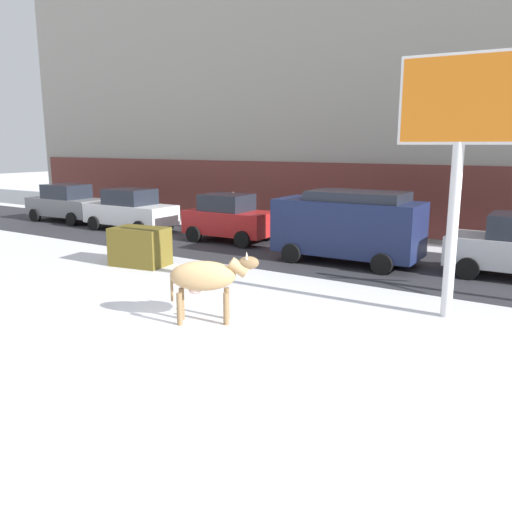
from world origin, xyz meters
TOP-DOWN VIEW (x-y plane):
  - ground_plane at (0.00, 0.00)m, footprint 120.00×120.00m
  - road_strip at (0.00, 7.94)m, footprint 60.00×5.60m
  - building_facade at (0.00, 15.40)m, footprint 44.00×6.10m
  - cow_tan at (-0.01, 0.44)m, footprint 1.80×1.41m
  - billboard at (4.20, 3.64)m, footprint 2.53×0.41m
  - car_grey_sedan at (-15.24, 8.54)m, footprint 4.25×2.07m
  - car_white_sedan at (-10.58, 8.32)m, footprint 4.25×2.07m
  - car_red_hatchback at (-5.27, 8.47)m, footprint 3.55×2.00m
  - car_navy_van at (0.17, 7.45)m, footprint 4.65×2.22m
  - pedestrian_near_billboard at (-6.59, 10.57)m, footprint 0.36×0.24m
  - dumpster at (-5.18, 3.57)m, footprint 1.86×1.36m

SIDE VIEW (x-z plane):
  - ground_plane at x=0.00m, z-range 0.00..0.00m
  - road_strip at x=0.00m, z-range 0.00..0.01m
  - dumpster at x=-5.18m, z-range 0.00..1.20m
  - pedestrian_near_billboard at x=-6.59m, z-range 0.01..1.74m
  - car_grey_sedan at x=-15.24m, z-range -0.01..1.83m
  - car_white_sedan at x=-10.58m, z-range -0.01..1.83m
  - car_red_hatchback at x=-5.27m, z-range 0.00..1.86m
  - cow_tan at x=-0.01m, z-range 0.22..1.76m
  - car_navy_van at x=0.17m, z-range 0.08..2.40m
  - billboard at x=4.20m, z-range 1.53..7.09m
  - building_facade at x=0.00m, z-range -0.02..12.98m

